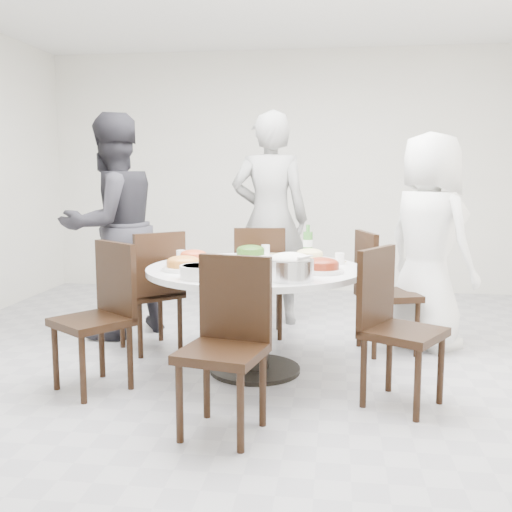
# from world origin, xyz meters

# --- Properties ---
(floor) EXTENTS (6.00, 6.00, 0.01)m
(floor) POSITION_xyz_m (0.00, 0.00, 0.00)
(floor) COLOR #A8A7AC
(floor) RESTS_ON ground
(wall_back) EXTENTS (6.00, 0.01, 2.80)m
(wall_back) POSITION_xyz_m (0.00, 3.00, 1.40)
(wall_back) COLOR white
(wall_back) RESTS_ON ground
(wall_front) EXTENTS (6.00, 0.01, 2.80)m
(wall_front) POSITION_xyz_m (0.00, -3.00, 1.40)
(wall_front) COLOR white
(wall_front) RESTS_ON ground
(dining_table) EXTENTS (1.50, 1.50, 0.75)m
(dining_table) POSITION_xyz_m (-0.14, -0.04, 0.38)
(dining_table) COLOR white
(dining_table) RESTS_ON floor
(chair_ne) EXTENTS (0.53, 0.53, 0.95)m
(chair_ne) POSITION_xyz_m (0.82, 0.57, 0.47)
(chair_ne) COLOR black
(chair_ne) RESTS_ON floor
(chair_n) EXTENTS (0.47, 0.47, 0.95)m
(chair_n) POSITION_xyz_m (-0.23, 0.92, 0.47)
(chair_n) COLOR black
(chair_n) RESTS_ON floor
(chair_nw) EXTENTS (0.59, 0.59, 0.95)m
(chair_nw) POSITION_xyz_m (-1.04, 0.39, 0.47)
(chair_nw) COLOR black
(chair_nw) RESTS_ON floor
(chair_sw) EXTENTS (0.59, 0.59, 0.95)m
(chair_sw) POSITION_xyz_m (-1.13, -0.53, 0.47)
(chair_sw) COLOR black
(chair_sw) RESTS_ON floor
(chair_s) EXTENTS (0.50, 0.50, 0.95)m
(chair_s) POSITION_xyz_m (-0.18, -1.08, 0.47)
(chair_s) COLOR black
(chair_s) RESTS_ON floor
(chair_se) EXTENTS (0.58, 0.58, 0.95)m
(chair_se) POSITION_xyz_m (0.82, -0.54, 0.47)
(chair_se) COLOR black
(chair_se) RESTS_ON floor
(diner_right) EXTENTS (0.95, 1.00, 1.71)m
(diner_right) POSITION_xyz_m (1.14, 0.77, 0.86)
(diner_right) COLOR white
(diner_right) RESTS_ON floor
(diner_middle) EXTENTS (0.72, 0.49, 1.95)m
(diner_middle) POSITION_xyz_m (-0.20, 1.39, 0.97)
(diner_middle) COLOR black
(diner_middle) RESTS_ON floor
(diner_left) EXTENTS (1.12, 1.16, 1.89)m
(diner_left) POSITION_xyz_m (-1.47, 0.74, 0.95)
(diner_left) COLOR black
(diner_left) RESTS_ON floor
(dish_greens) EXTENTS (0.28, 0.28, 0.07)m
(dish_greens) POSITION_xyz_m (-0.24, 0.41, 0.79)
(dish_greens) COLOR white
(dish_greens) RESTS_ON dining_table
(dish_pale) EXTENTS (0.25, 0.25, 0.07)m
(dish_pale) POSITION_xyz_m (0.22, 0.28, 0.78)
(dish_pale) COLOR white
(dish_pale) RESTS_ON dining_table
(dish_orange) EXTENTS (0.24, 0.24, 0.07)m
(dish_orange) POSITION_xyz_m (-0.61, 0.11, 0.78)
(dish_orange) COLOR white
(dish_orange) RESTS_ON dining_table
(dish_redbrown) EXTENTS (0.29, 0.29, 0.07)m
(dish_redbrown) POSITION_xyz_m (0.32, -0.21, 0.79)
(dish_redbrown) COLOR white
(dish_redbrown) RESTS_ON dining_table
(dish_tofu) EXTENTS (0.29, 0.29, 0.07)m
(dish_tofu) POSITION_xyz_m (-0.60, -0.24, 0.79)
(dish_tofu) COLOR white
(dish_tofu) RESTS_ON dining_table
(rice_bowl) EXTENTS (0.29, 0.29, 0.13)m
(rice_bowl) POSITION_xyz_m (0.14, -0.51, 0.81)
(rice_bowl) COLOR silver
(rice_bowl) RESTS_ON dining_table
(soup_bowl) EXTENTS (0.27, 0.27, 0.08)m
(soup_bowl) POSITION_xyz_m (-0.41, -0.53, 0.79)
(soup_bowl) COLOR white
(soup_bowl) RESTS_ON dining_table
(beverage_bottle) EXTENTS (0.07, 0.07, 0.25)m
(beverage_bottle) POSITION_xyz_m (0.20, 0.49, 0.88)
(beverage_bottle) COLOR #3B7E32
(beverage_bottle) RESTS_ON dining_table
(tea_cups) EXTENTS (0.07, 0.07, 0.08)m
(tea_cups) POSITION_xyz_m (-0.16, 0.61, 0.79)
(tea_cups) COLOR white
(tea_cups) RESTS_ON dining_table
(chopsticks) EXTENTS (0.24, 0.04, 0.01)m
(chopsticks) POSITION_xyz_m (-0.17, 0.66, 0.76)
(chopsticks) COLOR tan
(chopsticks) RESTS_ON dining_table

